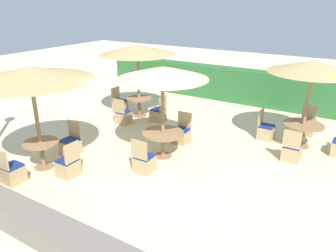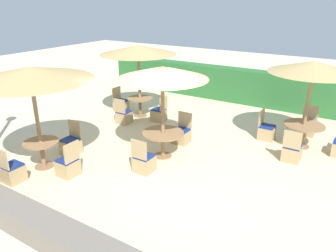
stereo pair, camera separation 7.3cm
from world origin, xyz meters
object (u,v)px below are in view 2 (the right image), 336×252
patio_chair_back_right_north (308,127)px  patio_chair_back_right_south (292,152)px  patio_chair_front_left_north (71,145)px  round_table_center (163,137)px  round_table_back_right (304,129)px  patio_chair_back_left_east (159,114)px  patio_chair_front_left_south (12,172)px  parasol_back_right (314,67)px  patio_chair_back_right_west (266,131)px  round_table_back_left (140,102)px  round_table_front_left (42,148)px  patio_chair_center_south (144,162)px  parasol_front_left (30,74)px  patio_chair_back_left_west (121,105)px  parasol_back_left (138,50)px  patio_chair_back_left_south (124,116)px  parasol_center (163,73)px  patio_chair_center_north (182,135)px  patio_chair_front_left_east (68,166)px

patio_chair_back_right_north → patio_chair_back_right_south: same height
patio_chair_front_left_north → patio_chair_back_right_south: size_ratio=1.00×
patio_chair_back_right_south → round_table_center: bearing=-152.4°
round_table_back_right → patio_chair_back_left_east: size_ratio=1.24×
patio_chair_front_left_south → parasol_back_right: bearing=46.5°
parasol_back_right → patio_chair_back_right_west: bearing=179.3°
round_table_back_left → patio_chair_back_right_west: bearing=4.4°
round_table_front_left → patio_chair_center_south: (2.38, 1.19, -0.27)m
parasol_front_left → patio_chair_center_south: (2.38, 1.19, -2.21)m
parasol_front_left → patio_chair_back_left_west: bearing=104.8°
round_table_center → round_table_back_left: bearing=137.1°
patio_chair_back_left_east → patio_chair_center_south: 3.74m
parasol_back_left → patio_chair_back_left_south: parasol_back_left is taller
round_table_back_left → round_table_center: (2.56, -2.38, 0.06)m
parasol_back_right → round_table_back_right: (0.00, 0.00, -1.81)m
patio_chair_back_left_west → patio_chair_back_right_west: bearing=93.1°
round_table_back_left → parasol_center: (2.56, -2.38, 1.83)m
round_table_back_right → patio_chair_center_north: size_ratio=1.24×
parasol_front_left → patio_chair_back_right_north: size_ratio=3.20×
patio_chair_front_left_north → patio_chair_center_north: bearing=-134.9°
patio_chair_front_left_north → patio_chair_center_south: size_ratio=1.00×
patio_chair_front_left_south → round_table_back_left: 5.45m
patio_chair_back_right_west → patio_chair_back_left_south: (-4.68, -1.28, 0.00)m
parasol_front_left → round_table_center: bearing=43.2°
round_table_center → patio_chair_back_left_east: bearing=125.7°
round_table_back_left → patio_chair_back_left_south: 0.97m
patio_chair_back_right_north → patio_chair_back_left_south: size_ratio=1.00×
patio_chair_back_right_north → patio_chair_front_left_east: bearing=52.6°
patio_chair_front_left_east → parasol_back_right: size_ratio=0.36×
parasol_front_left → parasol_back_right: size_ratio=1.16×
patio_chair_back_right_south → round_table_back_left: 5.72m
round_table_back_left → patio_chair_back_left_west: size_ratio=1.00×
patio_chair_back_right_west → round_table_back_left: bearing=-85.6°
patio_chair_back_right_west → parasol_center: 4.03m
patio_chair_back_right_west → patio_chair_back_left_east: same height
patio_chair_back_right_north → patio_chair_back_right_south: bearing=89.8°
parasol_front_left → patio_chair_center_south: parasol_front_left is taller
parasol_back_right → patio_chair_back_right_south: (-0.04, -1.09, -2.12)m
parasol_back_right → round_table_back_left: parasol_back_right is taller
round_table_front_left → patio_chair_back_left_south: 3.65m
parasol_front_left → round_table_back_right: bearing=41.8°
patio_chair_back_left_south → patio_chair_back_left_west: (-0.94, 0.98, 0.00)m
patio_chair_front_left_east → parasol_center: bearing=-33.6°
parasol_center → patio_chair_center_north: parasol_center is taller
patio_chair_front_left_north → patio_chair_front_left_east: 1.27m
patio_chair_back_left_south → patio_chair_center_north: bearing=-8.2°
patio_chair_back_right_south → patio_chair_back_left_east: size_ratio=1.00×
parasol_front_left → parasol_center: bearing=43.2°
patio_chair_back_left_west → patio_chair_back_left_east: bearing=87.0°
patio_chair_front_left_north → parasol_center: parasol_center is taller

